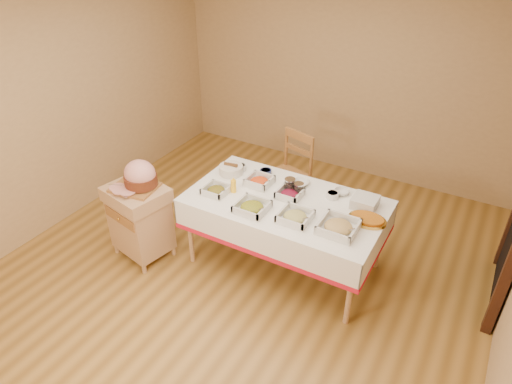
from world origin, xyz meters
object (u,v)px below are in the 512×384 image
(preserve_jar_left, at_px, (290,185))
(plate_stack, at_px, (365,202))
(dining_chair, at_px, (289,174))
(bread_basket, at_px, (231,169))
(dining_table, at_px, (285,215))
(butcher_cart, at_px, (140,218))
(preserve_jar_right, at_px, (299,189))
(mustard_bottle, at_px, (234,185))
(brass_platter, at_px, (367,219))
(ham_on_board, at_px, (139,177))

(preserve_jar_left, xyz_separation_m, plate_stack, (0.71, 0.10, -0.01))
(dining_chair, relative_size, bread_basket, 4.03)
(dining_table, relative_size, preserve_jar_left, 13.72)
(butcher_cart, distance_m, preserve_jar_right, 1.60)
(plate_stack, bearing_deg, preserve_jar_right, -169.72)
(mustard_bottle, height_order, brass_platter, mustard_bottle)
(butcher_cart, distance_m, brass_platter, 2.19)
(butcher_cart, relative_size, dining_chair, 0.81)
(bread_basket, height_order, plate_stack, bread_basket)
(butcher_cart, height_order, mustard_bottle, mustard_bottle)
(butcher_cart, distance_m, bread_basket, 1.03)
(bread_basket, relative_size, plate_stack, 1.10)
(butcher_cart, relative_size, plate_stack, 3.58)
(mustard_bottle, height_order, bread_basket, mustard_bottle)
(mustard_bottle, bearing_deg, ham_on_board, -151.44)
(preserve_jar_left, height_order, brass_platter, preserve_jar_left)
(preserve_jar_right, distance_m, brass_platter, 0.71)
(mustard_bottle, distance_m, bread_basket, 0.36)
(preserve_jar_left, bearing_deg, preserve_jar_right, -6.54)
(butcher_cart, distance_m, dining_chair, 1.71)
(ham_on_board, bearing_deg, preserve_jar_left, 29.78)
(mustard_bottle, bearing_deg, preserve_jar_left, 31.81)
(preserve_jar_right, bearing_deg, butcher_cart, -152.10)
(preserve_jar_right, relative_size, mustard_bottle, 0.74)
(preserve_jar_right, bearing_deg, ham_on_board, -152.48)
(brass_platter, bearing_deg, dining_table, -175.94)
(dining_table, relative_size, brass_platter, 5.49)
(bread_basket, height_order, brass_platter, bread_basket)
(plate_stack, height_order, brass_platter, plate_stack)
(plate_stack, bearing_deg, ham_on_board, -157.49)
(plate_stack, bearing_deg, brass_platter, -65.91)
(ham_on_board, relative_size, brass_platter, 1.32)
(preserve_jar_right, bearing_deg, brass_platter, -8.32)
(preserve_jar_left, relative_size, bread_basket, 0.55)
(mustard_bottle, xyz_separation_m, bread_basket, (-0.21, 0.29, -0.03))
(plate_stack, bearing_deg, dining_chair, 150.39)
(preserve_jar_left, bearing_deg, dining_chair, 115.82)
(dining_table, height_order, butcher_cart, butcher_cart)
(preserve_jar_right, height_order, brass_platter, preserve_jar_right)
(butcher_cart, xyz_separation_m, brass_platter, (2.08, 0.62, 0.33))
(butcher_cart, height_order, bread_basket, bread_basket)
(dining_table, distance_m, plate_stack, 0.74)
(butcher_cart, xyz_separation_m, bread_basket, (0.61, 0.74, 0.36))
(mustard_bottle, relative_size, plate_stack, 0.73)
(dining_chair, bearing_deg, ham_on_board, -122.72)
(dining_table, relative_size, bread_basket, 7.52)
(dining_table, distance_m, dining_chair, 0.94)
(butcher_cart, bearing_deg, plate_stack, 22.91)
(butcher_cart, relative_size, brass_platter, 2.39)
(dining_table, bearing_deg, mustard_bottle, -167.19)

